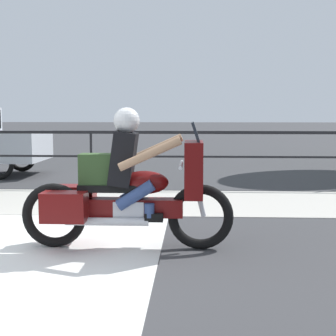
{
  "coord_description": "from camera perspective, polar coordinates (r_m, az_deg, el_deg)",
  "views": [
    {
      "loc": [
        2.05,
        -5.16,
        1.55
      ],
      "look_at": [
        1.75,
        0.99,
        0.86
      ],
      "focal_mm": 55.0,
      "sensor_mm": 36.0,
      "label": 1
    }
  ],
  "objects": [
    {
      "name": "crosswalk_band",
      "position": [
        5.52,
        -17.38,
        -10.13
      ],
      "size": [
        3.04,
        6.0,
        0.01
      ],
      "primitive_type": "cube",
      "color": "silver",
      "rests_on": "ground"
    },
    {
      "name": "sidewalk_band",
      "position": [
        8.94,
        -10.52,
        -3.62
      ],
      "size": [
        44.0,
        2.4,
        0.01
      ],
      "primitive_type": "cube",
      "color": "#B7B2A8",
      "rests_on": "ground"
    },
    {
      "name": "fence_railing",
      "position": [
        10.44,
        -8.54,
        2.79
      ],
      "size": [
        36.0,
        0.05,
        1.14
      ],
      "color": "black",
      "rests_on": "ground"
    },
    {
      "name": "motorcycle",
      "position": [
        5.76,
        -4.61,
        -2.25
      ],
      "size": [
        2.39,
        0.76,
        1.58
      ],
      "rotation": [
        0.0,
        0.0,
        0.08
      ],
      "color": "black",
      "rests_on": "ground"
    }
  ]
}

